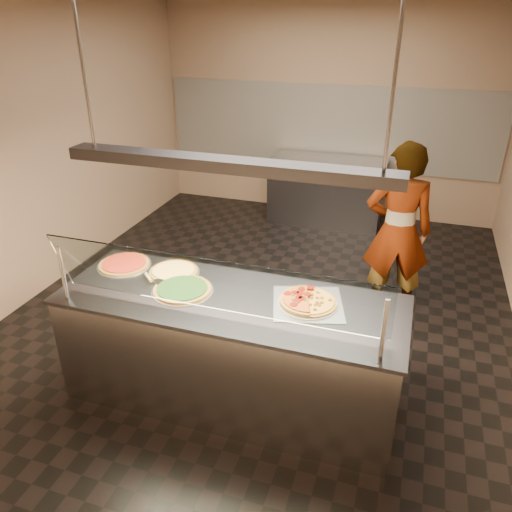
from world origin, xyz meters
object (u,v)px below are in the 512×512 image
(serving_counter, at_px, (232,349))
(heat_lamp_housing, at_px, (227,165))
(half_pizza_pepperoni, at_px, (295,297))
(pizza_spinach, at_px, (183,289))
(pizza_tomato, at_px, (125,264))
(prep_table, at_px, (326,191))
(pizza_spatula, at_px, (155,278))
(pizza_cheese, at_px, (174,271))
(worker, at_px, (398,232))
(perforated_tray, at_px, (308,303))
(half_pizza_sausage, at_px, (321,303))
(sneeze_guard, at_px, (211,286))

(serving_counter, height_order, heat_lamp_housing, heat_lamp_housing)
(half_pizza_pepperoni, xyz_separation_m, pizza_spinach, (-0.85, -0.12, -0.02))
(serving_counter, relative_size, pizza_spinach, 5.54)
(pizza_tomato, distance_m, prep_table, 3.92)
(pizza_spatula, bearing_deg, pizza_cheese, 67.73)
(prep_table, xyz_separation_m, worker, (1.12, -2.25, 0.43))
(perforated_tray, bearing_deg, heat_lamp_housing, -169.55)
(perforated_tray, xyz_separation_m, heat_lamp_housing, (-0.57, -0.10, 1.01))
(serving_counter, height_order, worker, worker)
(pizza_tomato, relative_size, worker, 0.25)
(pizza_cheese, height_order, pizza_spatula, pizza_spatula)
(half_pizza_pepperoni, xyz_separation_m, heat_lamp_housing, (-0.47, -0.11, 0.99))
(half_pizza_sausage, xyz_separation_m, pizza_cheese, (-1.25, 0.13, -0.01))
(pizza_spatula, height_order, prep_table, pizza_spatula)
(perforated_tray, distance_m, pizza_spatula, 1.22)
(half_pizza_sausage, bearing_deg, pizza_tomato, 176.03)
(sneeze_guard, distance_m, prep_table, 4.39)
(serving_counter, distance_m, pizza_spinach, 0.62)
(perforated_tray, relative_size, pizza_cheese, 1.47)
(worker, bearing_deg, pizza_cheese, 32.56)
(pizza_spinach, distance_m, prep_table, 4.04)
(pizza_tomato, bearing_deg, sneeze_guard, -28.67)
(half_pizza_sausage, distance_m, pizza_spinach, 1.06)
(pizza_spinach, xyz_separation_m, prep_table, (0.36, 3.99, -0.48))
(serving_counter, bearing_deg, pizza_tomato, 167.88)
(sneeze_guard, distance_m, worker, 2.37)
(sneeze_guard, bearing_deg, pizza_spatula, 148.66)
(pizza_spatula, xyz_separation_m, heat_lamp_housing, (0.65, -0.05, 0.99))
(pizza_tomato, bearing_deg, serving_counter, -12.12)
(heat_lamp_housing, bearing_deg, pizza_cheese, 158.02)
(serving_counter, bearing_deg, half_pizza_sausage, 8.88)
(half_pizza_sausage, bearing_deg, pizza_cheese, 174.04)
(sneeze_guard, bearing_deg, half_pizza_sausage, 33.88)
(half_pizza_sausage, bearing_deg, serving_counter, -171.12)
(half_pizza_sausage, distance_m, pizza_cheese, 1.25)
(half_pizza_sausage, relative_size, pizza_spatula, 1.59)
(pizza_spinach, distance_m, pizza_cheese, 0.31)
(pizza_cheese, xyz_separation_m, heat_lamp_housing, (0.58, -0.23, 1.01))
(worker, bearing_deg, heat_lamp_housing, 48.44)
(sneeze_guard, height_order, perforated_tray, sneeze_guard)
(prep_table, bearing_deg, half_pizza_sausage, -79.92)
(pizza_tomato, bearing_deg, pizza_cheese, 1.56)
(pizza_tomato, xyz_separation_m, heat_lamp_housing, (1.03, -0.22, 1.01))
(pizza_tomato, relative_size, prep_table, 0.27)
(half_pizza_pepperoni, xyz_separation_m, half_pizza_sausage, (0.20, -0.00, -0.01))
(half_pizza_pepperoni, height_order, pizza_tomato, half_pizza_pepperoni)
(pizza_spinach, bearing_deg, pizza_tomato, 160.31)
(half_pizza_pepperoni, distance_m, prep_table, 3.94)
(pizza_spatula, bearing_deg, half_pizza_sausage, 2.13)
(pizza_cheese, bearing_deg, pizza_spatula, -112.27)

